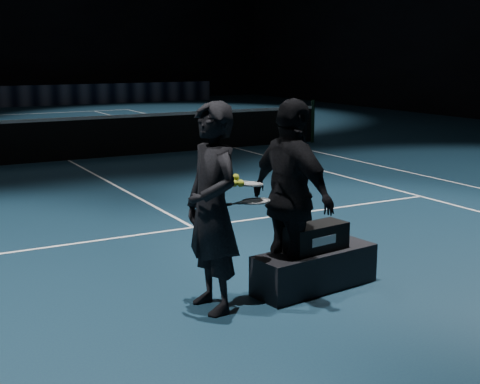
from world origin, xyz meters
The scene contains 13 objects.
floor centered at (0.00, 0.00, 0.00)m, with size 36.00×36.00×0.00m, color #0D1F31.
court_lines centered at (0.00, 0.00, 0.00)m, with size 10.98×23.78×0.01m, color white, non-canonical shape.
net_post_right centered at (6.40, 0.00, 0.55)m, with size 0.10×0.10×1.10m, color black.
net_mesh centered at (0.00, 0.00, 0.45)m, with size 12.80×0.02×0.86m, color black.
net_tape centered at (0.00, 0.00, 0.92)m, with size 12.80×0.03×0.07m, color white.
player_bench centered at (0.08, -9.13, 0.20)m, with size 1.33×0.44×0.40m, color black.
racket_bag centered at (0.08, -9.13, 0.53)m, with size 0.66×0.28×0.27m, color black.
bag_signature centered at (0.08, -9.27, 0.53)m, with size 0.31×0.00×0.09m, color white.
player_a centered at (-1.06, -9.13, 0.96)m, with size 0.70×0.46×1.91m, color black.
player_b centered at (-0.21, -9.13, 0.96)m, with size 1.12×0.47×1.91m, color black.
racket_lower centered at (-0.61, -9.13, 0.97)m, with size 0.68×0.22×0.03m, color black, non-canonical shape.
racket_upper centered at (-0.66, -9.09, 1.14)m, with size 0.68×0.22×0.03m, color black, non-canonical shape.
tennis_balls centered at (-0.81, -9.12, 1.18)m, with size 0.12×0.10×0.12m, color #CBDD2E, non-canonical shape.
Camera 1 is at (-3.65, -14.36, 2.34)m, focal length 50.00 mm.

